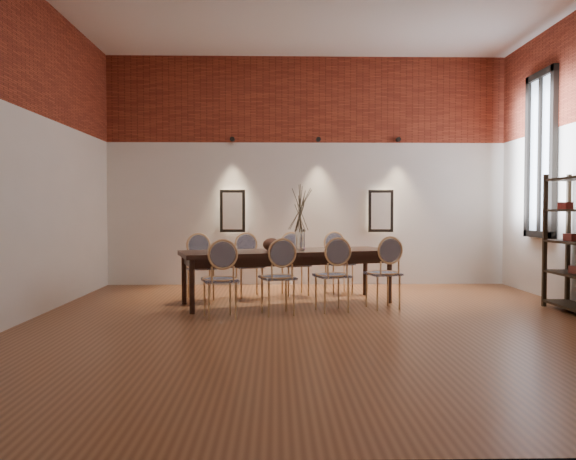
{
  "coord_description": "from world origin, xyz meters",
  "views": [
    {
      "loc": [
        -0.55,
        -6.39,
        1.31
      ],
      "look_at": [
        -0.38,
        1.06,
        1.05
      ],
      "focal_mm": 35.0,
      "sensor_mm": 36.0,
      "label": 1
    }
  ],
  "objects_px": {
    "chair_near_b": "(278,277)",
    "bowl": "(272,244)",
    "chair_near_a": "(220,279)",
    "chair_near_c": "(332,275)",
    "chair_far_a": "(201,267)",
    "chair_far_d": "(339,263)",
    "chair_far_b": "(249,266)",
    "chair_far_c": "(295,265)",
    "chair_near_d": "(383,273)",
    "vase": "(300,239)",
    "book": "(282,249)",
    "shelving_rack": "(575,243)",
    "dining_table": "(287,277)"
  },
  "relations": [
    {
      "from": "chair_far_c",
      "to": "chair_far_d",
      "type": "bearing_deg",
      "value": -180.0
    },
    {
      "from": "chair_near_b",
      "to": "chair_far_d",
      "type": "xyz_separation_m",
      "value": [
        0.98,
        1.86,
        0.0
      ]
    },
    {
      "from": "chair_far_b",
      "to": "chair_near_a",
      "type": "bearing_deg",
      "value": 63.97
    },
    {
      "from": "dining_table",
      "to": "chair_far_a",
      "type": "relative_size",
      "value": 3.13
    },
    {
      "from": "chair_near_a",
      "to": "chair_near_c",
      "type": "distance_m",
      "value": 1.47
    },
    {
      "from": "chair_far_d",
      "to": "vase",
      "type": "distance_m",
      "value": 1.26
    },
    {
      "from": "chair_near_d",
      "to": "vase",
      "type": "height_order",
      "value": "vase"
    },
    {
      "from": "chair_near_c",
      "to": "chair_far_b",
      "type": "height_order",
      "value": "same"
    },
    {
      "from": "chair_far_c",
      "to": "chair_near_a",
      "type": "bearing_deg",
      "value": 45.67
    },
    {
      "from": "chair_near_d",
      "to": "chair_far_b",
      "type": "relative_size",
      "value": 1.0
    },
    {
      "from": "chair_near_d",
      "to": "vase",
      "type": "bearing_deg",
      "value": 140.55
    },
    {
      "from": "chair_far_b",
      "to": "book",
      "type": "height_order",
      "value": "chair_far_b"
    },
    {
      "from": "chair_far_a",
      "to": "book",
      "type": "bearing_deg",
      "value": 151.14
    },
    {
      "from": "chair_near_b",
      "to": "bowl",
      "type": "bearing_deg",
      "value": 80.15
    },
    {
      "from": "shelving_rack",
      "to": "book",
      "type": "bearing_deg",
      "value": 166.27
    },
    {
      "from": "chair_near_c",
      "to": "vase",
      "type": "relative_size",
      "value": 3.13
    },
    {
      "from": "chair_far_c",
      "to": "chair_far_b",
      "type": "bearing_deg",
      "value": -0.0
    },
    {
      "from": "chair_near_b",
      "to": "bowl",
      "type": "relative_size",
      "value": 3.92
    },
    {
      "from": "chair_far_a",
      "to": "chair_near_a",
      "type": "bearing_deg",
      "value": 90.0
    },
    {
      "from": "chair_far_c",
      "to": "chair_far_d",
      "type": "height_order",
      "value": "same"
    },
    {
      "from": "chair_far_d",
      "to": "bowl",
      "type": "xyz_separation_m",
      "value": [
        -1.07,
        -1.15,
        0.37
      ]
    },
    {
      "from": "chair_far_c",
      "to": "book",
      "type": "bearing_deg",
      "value": 56.21
    },
    {
      "from": "chair_far_d",
      "to": "vase",
      "type": "relative_size",
      "value": 3.13
    },
    {
      "from": "bowl",
      "to": "dining_table",
      "type": "bearing_deg",
      "value": 27.93
    },
    {
      "from": "chair_near_a",
      "to": "shelving_rack",
      "type": "distance_m",
      "value": 4.54
    },
    {
      "from": "chair_far_b",
      "to": "chair_far_c",
      "type": "distance_m",
      "value": 0.74
    },
    {
      "from": "chair_far_d",
      "to": "vase",
      "type": "height_order",
      "value": "vase"
    },
    {
      "from": "dining_table",
      "to": "chair_far_a",
      "type": "xyz_separation_m",
      "value": [
        -1.27,
        0.41,
        0.09
      ]
    },
    {
      "from": "chair_near_a",
      "to": "bowl",
      "type": "relative_size",
      "value": 3.92
    },
    {
      "from": "dining_table",
      "to": "book",
      "type": "relative_size",
      "value": 11.31
    },
    {
      "from": "chair_near_a",
      "to": "chair_far_a",
      "type": "bearing_deg",
      "value": 90.0
    },
    {
      "from": "chair_far_c",
      "to": "dining_table",
      "type": "bearing_deg",
      "value": 63.97
    },
    {
      "from": "chair_far_a",
      "to": "chair_far_d",
      "type": "bearing_deg",
      "value": 180.0
    },
    {
      "from": "chair_near_d",
      "to": "chair_far_a",
      "type": "relative_size",
      "value": 1.0
    },
    {
      "from": "chair_near_d",
      "to": "chair_far_b",
      "type": "height_order",
      "value": "same"
    },
    {
      "from": "chair_near_d",
      "to": "shelving_rack",
      "type": "bearing_deg",
      "value": -25.06
    },
    {
      "from": "dining_table",
      "to": "chair_far_b",
      "type": "distance_m",
      "value": 0.84
    },
    {
      "from": "bowl",
      "to": "book",
      "type": "bearing_deg",
      "value": 60.58
    },
    {
      "from": "chair_far_a",
      "to": "vase",
      "type": "relative_size",
      "value": 3.13
    },
    {
      "from": "chair_far_b",
      "to": "chair_near_b",
      "type": "bearing_deg",
      "value": 90.0
    },
    {
      "from": "dining_table",
      "to": "bowl",
      "type": "bearing_deg",
      "value": -168.49
    },
    {
      "from": "bowl",
      "to": "chair_near_d",
      "type": "bearing_deg",
      "value": -11.1
    },
    {
      "from": "dining_table",
      "to": "shelving_rack",
      "type": "relative_size",
      "value": 1.63
    },
    {
      "from": "chair_far_b",
      "to": "chair_far_c",
      "type": "xyz_separation_m",
      "value": [
        0.71,
        0.21,
        0.0
      ]
    },
    {
      "from": "book",
      "to": "chair_near_a",
      "type": "bearing_deg",
      "value": -123.2
    },
    {
      "from": "chair_far_b",
      "to": "chair_far_c",
      "type": "bearing_deg",
      "value": 180.0
    },
    {
      "from": "chair_far_b",
      "to": "vase",
      "type": "xyz_separation_m",
      "value": [
        0.75,
        -0.56,
        0.43
      ]
    },
    {
      "from": "chair_far_c",
      "to": "vase",
      "type": "xyz_separation_m",
      "value": [
        0.04,
        -0.77,
        0.43
      ]
    },
    {
      "from": "chair_near_c",
      "to": "chair_far_d",
      "type": "relative_size",
      "value": 1.0
    },
    {
      "from": "chair_near_d",
      "to": "bowl",
      "type": "bearing_deg",
      "value": 152.48
    }
  ]
}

